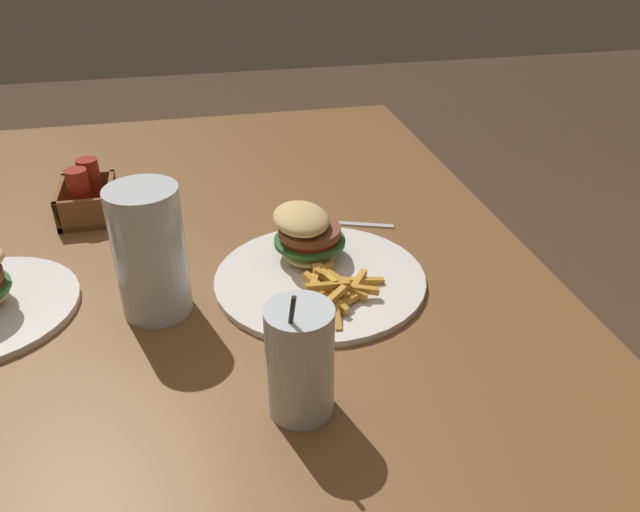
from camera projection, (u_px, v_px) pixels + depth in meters
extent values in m
cube|color=brown|center=(178.00, 286.00, 0.93)|extent=(1.48, 1.10, 0.03)
cylinder|color=brown|center=(361.00, 245.00, 1.77)|extent=(0.07, 0.07, 0.69)
cylinder|color=white|center=(320.00, 279.00, 0.91)|extent=(0.31, 0.31, 0.01)
ellipsoid|color=#DBB770|center=(310.00, 249.00, 0.95)|extent=(0.12, 0.11, 0.02)
cylinder|color=#2D6628|center=(310.00, 241.00, 0.94)|extent=(0.13, 0.13, 0.01)
cylinder|color=red|center=(310.00, 236.00, 0.94)|extent=(0.11, 0.11, 0.01)
cylinder|color=brown|center=(309.00, 230.00, 0.93)|extent=(0.12, 0.12, 0.01)
ellipsoid|color=#DBB770|center=(301.00, 217.00, 0.92)|extent=(0.12, 0.11, 0.04)
cube|color=gold|center=(357.00, 281.00, 0.88)|extent=(0.01, 0.08, 0.02)
cube|color=gold|center=(327.00, 286.00, 0.83)|extent=(0.03, 0.07, 0.03)
cube|color=gold|center=(329.00, 302.00, 0.82)|extent=(0.05, 0.06, 0.02)
cube|color=gold|center=(325.00, 275.00, 0.87)|extent=(0.07, 0.02, 0.02)
cube|color=gold|center=(318.00, 280.00, 0.89)|extent=(0.07, 0.06, 0.02)
cube|color=gold|center=(320.00, 301.00, 0.84)|extent=(0.01, 0.08, 0.02)
cube|color=gold|center=(335.00, 277.00, 0.88)|extent=(0.05, 0.05, 0.02)
cube|color=gold|center=(338.00, 306.00, 0.83)|extent=(0.05, 0.07, 0.01)
cube|color=gold|center=(315.00, 277.00, 0.86)|extent=(0.06, 0.03, 0.01)
cube|color=gold|center=(355.00, 286.00, 0.87)|extent=(0.07, 0.05, 0.02)
cube|color=gold|center=(341.00, 284.00, 0.86)|extent=(0.06, 0.07, 0.03)
cube|color=gold|center=(318.00, 288.00, 0.85)|extent=(0.06, 0.02, 0.01)
cube|color=gold|center=(356.00, 289.00, 0.85)|extent=(0.02, 0.06, 0.02)
cube|color=gold|center=(336.00, 313.00, 0.82)|extent=(0.06, 0.01, 0.03)
cube|color=gold|center=(325.00, 292.00, 0.84)|extent=(0.08, 0.05, 0.03)
cylinder|color=silver|center=(150.00, 252.00, 0.81)|extent=(0.09, 0.09, 0.18)
cylinder|color=gold|center=(151.00, 259.00, 0.81)|extent=(0.08, 0.08, 0.16)
cylinder|color=silver|center=(300.00, 361.00, 0.66)|extent=(0.07, 0.07, 0.13)
cylinder|color=yellow|center=(300.00, 368.00, 0.67)|extent=(0.06, 0.06, 0.11)
cylinder|color=black|center=(286.00, 357.00, 0.64)|extent=(0.03, 0.02, 0.17)
ellipsoid|color=silver|center=(311.00, 218.00, 1.07)|extent=(0.06, 0.06, 0.01)
cube|color=silver|center=(358.00, 224.00, 1.06)|extent=(0.05, 0.12, 0.00)
cube|color=brown|center=(90.00, 212.00, 1.10)|extent=(0.13, 0.09, 0.01)
cube|color=brown|center=(84.00, 215.00, 1.03)|extent=(0.01, 0.09, 0.06)
cube|color=brown|center=(91.00, 187.00, 1.13)|extent=(0.01, 0.09, 0.06)
cube|color=brown|center=(112.00, 198.00, 1.09)|extent=(0.13, 0.01, 0.06)
cube|color=brown|center=(62.00, 203.00, 1.08)|extent=(0.13, 0.01, 0.06)
cylinder|color=maroon|center=(80.00, 193.00, 1.05)|extent=(0.04, 0.04, 0.08)
cylinder|color=maroon|center=(91.00, 182.00, 1.09)|extent=(0.04, 0.04, 0.08)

